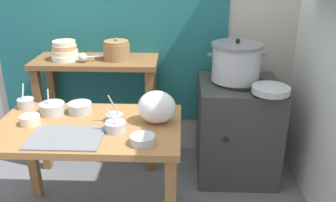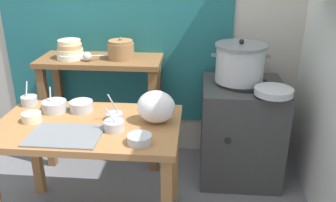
{
  "view_description": "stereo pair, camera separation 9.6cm",
  "coord_description": "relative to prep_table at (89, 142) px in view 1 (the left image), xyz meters",
  "views": [
    {
      "loc": [
        0.43,
        -1.84,
        1.66
      ],
      "look_at": [
        0.35,
        0.19,
        0.82
      ],
      "focal_mm": 38.38,
      "sensor_mm": 36.0,
      "label": 1
    },
    {
      "loc": [
        0.53,
        -1.84,
        1.66
      ],
      "look_at": [
        0.35,
        0.19,
        0.82
      ],
      "focal_mm": 38.38,
      "sensor_mm": 36.0,
      "label": 2
    }
  ],
  "objects": [
    {
      "name": "wall_back",
      "position": [
        0.2,
        1.05,
        0.69
      ],
      "size": [
        4.4,
        0.12,
        2.6
      ],
      "color": "#B2ADA3",
      "rests_on": "ground"
    },
    {
      "name": "prep_table",
      "position": [
        0.0,
        0.0,
        0.0
      ],
      "size": [
        1.1,
        0.66,
        0.72
      ],
      "color": "#9E6B3D",
      "rests_on": "ground"
    },
    {
      "name": "back_shelf_table",
      "position": [
        -0.12,
        0.79,
        0.07
      ],
      "size": [
        0.96,
        0.4,
        0.9
      ],
      "color": "brown",
      "rests_on": "ground"
    },
    {
      "name": "stove_block",
      "position": [
        0.99,
        0.66,
        -0.23
      ],
      "size": [
        0.6,
        0.61,
        0.78
      ],
      "color": "#383838",
      "rests_on": "ground"
    },
    {
      "name": "steamer_pot",
      "position": [
        0.95,
        0.68,
        0.31
      ],
      "size": [
        0.42,
        0.37,
        0.32
      ],
      "color": "#B7BABF",
      "rests_on": "stove_block"
    },
    {
      "name": "clay_pot",
      "position": [
        0.05,
        0.79,
        0.36
      ],
      "size": [
        0.2,
        0.2,
        0.17
      ],
      "color": "olive",
      "rests_on": "back_shelf_table"
    },
    {
      "name": "bowl_stack_enamel",
      "position": [
        -0.34,
        0.76,
        0.36
      ],
      "size": [
        0.21,
        0.21,
        0.15
      ],
      "color": "silver",
      "rests_on": "back_shelf_table"
    },
    {
      "name": "ladle",
      "position": [
        -0.18,
        0.71,
        0.33
      ],
      "size": [
        0.29,
        0.13,
        0.07
      ],
      "color": "#B7BABF",
      "rests_on": "back_shelf_table"
    },
    {
      "name": "serving_tray",
      "position": [
        -0.08,
        -0.17,
        0.12
      ],
      "size": [
        0.4,
        0.28,
        0.01
      ],
      "primitive_type": "cube",
      "color": "slate",
      "rests_on": "prep_table"
    },
    {
      "name": "plastic_bag",
      "position": [
        0.41,
        0.05,
        0.21
      ],
      "size": [
        0.23,
        0.17,
        0.2
      ],
      "primitive_type": "ellipsoid",
      "color": "white",
      "rests_on": "prep_table"
    },
    {
      "name": "wide_pan",
      "position": [
        1.16,
        0.42,
        0.19
      ],
      "size": [
        0.26,
        0.26,
        0.04
      ],
      "primitive_type": "cylinder",
      "color": "#B7BABF",
      "rests_on": "stove_block"
    },
    {
      "name": "prep_bowl_0",
      "position": [
        -0.34,
        0.0,
        0.14
      ],
      "size": [
        0.11,
        0.11,
        0.06
      ],
      "color": "beige",
      "rests_on": "prep_table"
    },
    {
      "name": "prep_bowl_1",
      "position": [
        0.15,
        0.07,
        0.14
      ],
      "size": [
        0.1,
        0.1,
        0.18
      ],
      "color": "#B7BABF",
      "rests_on": "prep_table"
    },
    {
      "name": "prep_bowl_2",
      "position": [
        -0.26,
        0.16,
        0.15
      ],
      "size": [
        0.15,
        0.15,
        0.16
      ],
      "color": "#B7BABF",
      "rests_on": "prep_table"
    },
    {
      "name": "prep_bowl_3",
      "position": [
        -0.09,
        0.18,
        0.15
      ],
      "size": [
        0.15,
        0.15,
        0.07
      ],
      "color": "#B7BABF",
      "rests_on": "prep_table"
    },
    {
      "name": "prep_bowl_4",
      "position": [
        -0.47,
        0.24,
        0.14
      ],
      "size": [
        0.11,
        0.11,
        0.16
      ],
      "color": "#B7BABF",
      "rests_on": "prep_table"
    },
    {
      "name": "prep_bowl_5",
      "position": [
        0.35,
        -0.21,
        0.14
      ],
      "size": [
        0.13,
        0.13,
        0.05
      ],
      "color": "#B7BABF",
      "rests_on": "prep_table"
    },
    {
      "name": "prep_bowl_6",
      "position": [
        0.18,
        -0.07,
        0.14
      ],
      "size": [
        0.12,
        0.12,
        0.15
      ],
      "color": "#B7BABF",
      "rests_on": "prep_table"
    }
  ]
}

